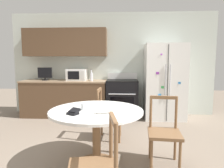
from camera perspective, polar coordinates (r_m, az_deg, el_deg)
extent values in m
plane|color=gray|center=(2.93, -3.19, -21.52)|extent=(14.00, 14.00, 0.00)
cube|color=silver|center=(5.23, 0.03, 5.71)|extent=(5.20, 0.10, 2.60)
cube|color=brown|center=(5.23, -13.21, 11.46)|extent=(2.07, 0.34, 0.68)
cube|color=brown|center=(5.16, -13.24, -4.17)|extent=(2.07, 0.62, 0.86)
cube|color=#997A5B|center=(5.10, -13.37, 0.81)|extent=(2.10, 0.64, 0.03)
cube|color=white|center=(4.92, 14.75, 0.66)|extent=(0.94, 0.69, 1.78)
cube|color=#333333|center=(4.58, 15.60, 0.21)|extent=(0.01, 0.01, 1.71)
cylinder|color=silver|center=(4.55, 15.04, 0.75)|extent=(0.02, 0.02, 0.75)
cylinder|color=silver|center=(4.57, 16.27, 0.74)|extent=(0.02, 0.02, 0.75)
cube|color=#338CD8|center=(4.58, 13.47, -3.07)|extent=(0.07, 0.02, 0.05)
cube|color=purple|center=(4.53, 13.95, 8.24)|extent=(0.04, 0.02, 0.03)
cube|color=#3FB259|center=(4.57, 14.23, -0.91)|extent=(0.06, 0.01, 0.05)
cube|color=#338CD8|center=(4.64, 18.70, 0.29)|extent=(0.06, 0.02, 0.05)
cube|color=purple|center=(4.52, 12.88, 3.04)|extent=(0.07, 0.02, 0.06)
cube|color=black|center=(4.92, 2.91, -4.33)|extent=(0.75, 0.64, 0.90)
cube|color=black|center=(4.62, 2.87, -6.19)|extent=(0.54, 0.01, 0.40)
cylinder|color=silver|center=(4.54, 2.89, -2.93)|extent=(0.61, 0.02, 0.02)
cube|color=black|center=(4.85, 2.94, 1.02)|extent=(0.75, 0.64, 0.02)
cube|color=white|center=(5.13, 2.97, 2.33)|extent=(0.75, 0.06, 0.16)
cube|color=white|center=(5.03, -9.97, 2.61)|extent=(0.47, 0.36, 0.28)
cube|color=black|center=(4.86, -10.95, 2.46)|extent=(0.27, 0.01, 0.20)
cube|color=silver|center=(4.81, -8.49, 2.46)|extent=(0.09, 0.01, 0.20)
cylinder|color=black|center=(5.26, -18.55, 1.12)|extent=(0.16, 0.16, 0.02)
cylinder|color=black|center=(5.26, -18.56, 1.45)|extent=(0.03, 0.03, 0.04)
cube|color=black|center=(5.25, -18.62, 3.08)|extent=(0.35, 0.05, 0.26)
cylinder|color=silver|center=(4.86, -5.90, 2.04)|extent=(0.07, 0.07, 0.20)
cylinder|color=silver|center=(4.85, -5.91, 3.64)|extent=(0.03, 0.03, 0.08)
cylinder|color=#262626|center=(4.85, -5.92, 4.16)|extent=(0.03, 0.03, 0.01)
cylinder|color=white|center=(2.64, -4.49, -7.68)|extent=(1.22, 1.22, 0.03)
cylinder|color=brown|center=(2.75, -4.42, -14.99)|extent=(0.11, 0.11, 0.69)
cylinder|color=brown|center=(2.90, -4.36, -21.58)|extent=(0.52, 0.52, 0.03)
cylinder|color=brown|center=(1.66, 1.13, -18.48)|extent=(0.04, 0.04, 0.45)
cylinder|color=brown|center=(1.98, -0.29, -14.28)|extent=(0.04, 0.04, 0.45)
cube|color=brown|center=(1.75, 0.35, -10.00)|extent=(0.10, 0.35, 0.04)
cube|color=brown|center=(2.78, 14.75, -13.60)|extent=(0.45, 0.45, 0.04)
cylinder|color=brown|center=(2.74, 18.83, -19.19)|extent=(0.04, 0.04, 0.41)
cylinder|color=brown|center=(2.70, 11.19, -19.37)|extent=(0.04, 0.04, 0.41)
cylinder|color=brown|center=(3.05, 17.59, -16.41)|extent=(0.04, 0.04, 0.41)
cylinder|color=brown|center=(3.01, 10.83, -16.51)|extent=(0.04, 0.04, 0.41)
cylinder|color=brown|center=(2.91, 17.85, -7.73)|extent=(0.04, 0.04, 0.45)
cylinder|color=brown|center=(2.88, 11.01, -7.73)|extent=(0.04, 0.04, 0.45)
cube|color=brown|center=(2.85, 14.58, -3.74)|extent=(0.35, 0.06, 0.04)
cube|color=brown|center=(3.55, -0.53, -8.92)|extent=(0.43, 0.43, 0.04)
cylinder|color=brown|center=(3.77, 2.36, -11.56)|extent=(0.04, 0.04, 0.41)
cylinder|color=brown|center=(3.45, 2.15, -13.34)|extent=(0.04, 0.04, 0.41)
cylinder|color=brown|center=(3.80, -2.94, -11.43)|extent=(0.04, 0.04, 0.41)
cylinder|color=brown|center=(3.48, -3.69, -13.17)|extent=(0.04, 0.04, 0.41)
cylinder|color=brown|center=(3.68, -3.24, -4.45)|extent=(0.04, 0.04, 0.45)
cylinder|color=brown|center=(3.35, -4.03, -5.57)|extent=(0.04, 0.04, 0.45)
cube|color=brown|center=(3.48, -3.64, -1.68)|extent=(0.04, 0.35, 0.04)
cylinder|color=silver|center=(2.63, -8.06, -6.44)|extent=(0.08, 0.08, 0.09)
cylinder|color=#8C4C99|center=(2.63, -8.05, -6.85)|extent=(0.07, 0.07, 0.05)
cylinder|color=silver|center=(2.44, -2.39, -7.82)|extent=(0.18, 0.10, 0.05)
cube|color=black|center=(2.44, -11.12, -8.24)|extent=(0.15, 0.14, 0.03)
cube|color=black|center=(2.45, -10.66, -7.51)|extent=(0.15, 0.15, 0.06)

